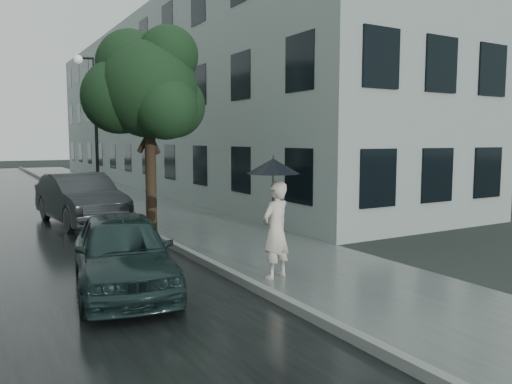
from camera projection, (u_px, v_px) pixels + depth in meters
ground at (306, 270)px, 9.90m from camera, size 120.00×120.00×0.00m
sidewalk at (138, 203)px, 20.35m from camera, size 3.50×60.00×0.01m
kerb_near at (92, 204)px, 19.43m from camera, size 0.15×60.00×0.15m
building_near at (186, 106)px, 28.93m from camera, size 7.02×36.00×9.00m
pedestrian at (276, 230)px, 9.21m from camera, size 0.77×0.64×1.81m
umbrella at (273, 166)px, 9.10m from camera, size 1.25×1.25×1.35m
street_tree at (148, 88)px, 13.27m from camera, size 3.36×3.05×5.58m
lamp_post at (92, 122)px, 18.63m from camera, size 0.82×0.46×5.67m
car_near at (123, 252)px, 8.51m from camera, size 2.16×4.08×1.32m
car_far at (81, 199)px, 15.28m from camera, size 2.13×4.81×1.53m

